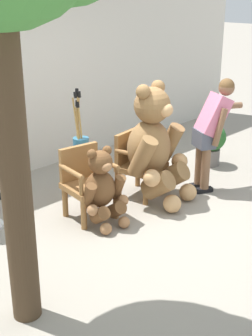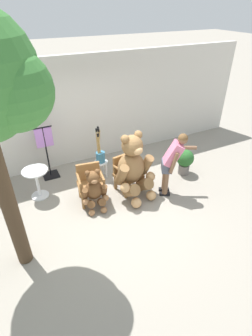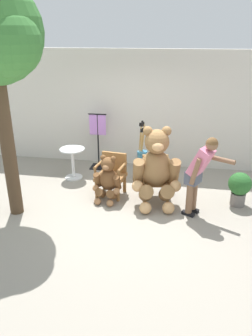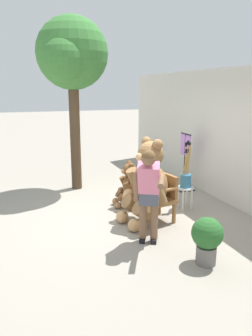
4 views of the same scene
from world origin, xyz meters
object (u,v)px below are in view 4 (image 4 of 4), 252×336
object	(u,v)px
white_stool	(185,192)
wooden_chair_right	(160,196)
wooden_chair_left	(142,183)
teddy_bear_small	(128,184)
patio_tree	(71,57)
round_side_table	(149,170)
potted_plant	(207,237)
brush_bucket	(186,177)
teddy_bear_large	(148,182)
person_visitor	(149,189)
clothing_display_stand	(185,160)

from	to	relation	value
white_stool	wooden_chair_right	bearing A→B (deg)	-63.39
wooden_chair_right	wooden_chair_left	bearing A→B (deg)	179.98
teddy_bear_small	patio_tree	world-z (taller)	patio_tree
round_side_table	potted_plant	bearing A→B (deg)	-10.98
white_stool	patio_tree	size ratio (longest dim) A/B	0.12
brush_bucket	potted_plant	xyz separation A→B (m)	(1.99, -0.80, -0.28)
teddy_bear_large	person_visitor	bearing A→B (deg)	-22.74
brush_bucket	clothing_display_stand	world-z (taller)	brush_bucket
teddy_bear_large	teddy_bear_small	size ratio (longest dim) A/B	1.65
brush_bucket	round_side_table	xyz separation A→B (m)	(-1.57, -0.11, -0.23)
potted_plant	patio_tree	bearing A→B (deg)	-165.94
person_visitor	round_side_table	world-z (taller)	person_visitor
brush_bucket	wooden_chair_left	bearing A→B (deg)	-126.08
person_visitor	patio_tree	bearing A→B (deg)	-171.39
wooden_chair_right	brush_bucket	world-z (taller)	brush_bucket
round_side_table	clothing_display_stand	size ratio (longest dim) A/B	0.53
wooden_chair_left	teddy_bear_large	distance (m)	1.01
potted_plant	white_stool	bearing A→B (deg)	158.25
person_visitor	patio_tree	world-z (taller)	patio_tree
teddy_bear_small	brush_bucket	bearing A→B (deg)	61.77
white_stool	brush_bucket	bearing A→B (deg)	134.83
wooden_chair_right	clothing_display_stand	bearing A→B (deg)	138.22
patio_tree	potted_plant	bearing A→B (deg)	14.06
white_stool	round_side_table	size ratio (longest dim) A/B	0.64
person_visitor	round_side_table	bearing A→B (deg)	156.12
teddy_bear_large	brush_bucket	bearing A→B (deg)	111.61
clothing_display_stand	teddy_bear_small	bearing A→B (deg)	-69.80
wooden_chair_right	patio_tree	xyz separation A→B (m)	(-2.44, -1.09, 2.60)
teddy_bear_small	wooden_chair_left	bearing A→B (deg)	86.84
person_visitor	brush_bucket	size ratio (longest dim) A/B	1.63
teddy_bear_large	teddy_bear_small	xyz separation A→B (m)	(-0.94, -0.03, -0.30)
teddy_bear_large	brush_bucket	world-z (taller)	teddy_bear_large
teddy_bear_small	potted_plant	world-z (taller)	teddy_bear_small
white_stool	potted_plant	size ratio (longest dim) A/B	0.68
wooden_chair_right	clothing_display_stand	world-z (taller)	clothing_display_stand
teddy_bear_small	potted_plant	bearing A→B (deg)	5.06
white_stool	brush_bucket	size ratio (longest dim) A/B	0.49
wooden_chair_right	potted_plant	distance (m)	1.63
wooden_chair_right	round_side_table	bearing A→B (deg)	162.12
round_side_table	white_stool	bearing A→B (deg)	3.66
teddy_bear_large	brush_bucket	size ratio (longest dim) A/B	1.65
wooden_chair_right	clothing_display_stand	xyz separation A→B (m)	(-1.53, 1.36, 0.26)
teddy_bear_large	round_side_table	size ratio (longest dim) A/B	2.16
wooden_chair_left	round_side_table	xyz separation A→B (m)	(-1.04, 0.63, -0.01)
round_side_table	clothing_display_stand	distance (m)	0.89
teddy_bear_large	round_side_table	world-z (taller)	teddy_bear_large
brush_bucket	patio_tree	bearing A→B (deg)	-138.80
wooden_chair_right	potted_plant	xyz separation A→B (m)	(1.62, -0.07, -0.07)
person_visitor	clothing_display_stand	xyz separation A→B (m)	(-2.34, 1.96, -0.19)
person_visitor	potted_plant	xyz separation A→B (m)	(0.81, 0.53, -0.52)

